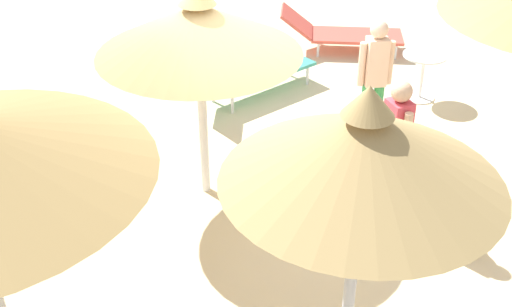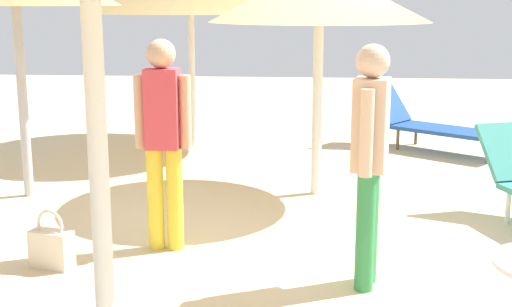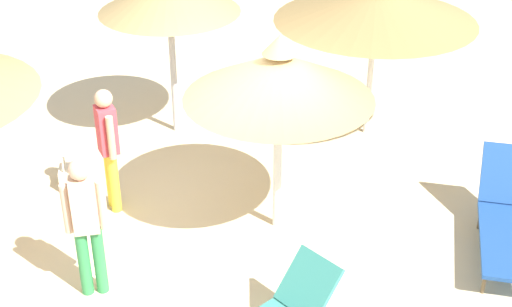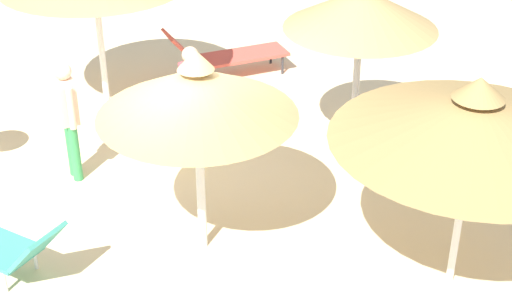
{
  "view_description": "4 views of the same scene",
  "coord_description": "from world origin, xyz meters",
  "px_view_note": "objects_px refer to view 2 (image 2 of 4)",
  "views": [
    {
      "loc": [
        6.03,
        -2.5,
        4.55
      ],
      "look_at": [
        0.03,
        -0.25,
        0.56
      ],
      "focal_mm": 46.49,
      "sensor_mm": 36.0,
      "label": 1
    },
    {
      "loc": [
        -0.21,
        6.21,
        1.95
      ],
      "look_at": [
        0.31,
        -0.07,
        0.57
      ],
      "focal_mm": 48.89,
      "sensor_mm": 36.0,
      "label": 2
    },
    {
      "loc": [
        -7.12,
        2.56,
        5.37
      ],
      "look_at": [
        0.1,
        -0.65,
        0.87
      ],
      "focal_mm": 51.97,
      "sensor_mm": 36.0,
      "label": 3
    },
    {
      "loc": [
        -4.66,
        -6.79,
        5.59
      ],
      "look_at": [
        0.91,
        -0.41,
        0.66
      ],
      "focal_mm": 54.41,
      "sensor_mm": 36.0,
      "label": 4
    }
  ],
  "objects_px": {
    "lounge_chair_center": "(429,121)",
    "handbag": "(51,247)",
    "person_standing_near_left": "(370,152)",
    "person_standing_back": "(163,133)"
  },
  "relations": [
    {
      "from": "person_standing_near_left",
      "to": "handbag",
      "type": "xyz_separation_m",
      "value": [
        2.31,
        -0.15,
        -0.8
      ]
    },
    {
      "from": "lounge_chair_center",
      "to": "person_standing_near_left",
      "type": "relative_size",
      "value": 1.14
    },
    {
      "from": "person_standing_back",
      "to": "handbag",
      "type": "xyz_separation_m",
      "value": [
        0.77,
        0.47,
        -0.79
      ]
    },
    {
      "from": "person_standing_back",
      "to": "handbag",
      "type": "height_order",
      "value": "person_standing_back"
    },
    {
      "from": "person_standing_near_left",
      "to": "handbag",
      "type": "distance_m",
      "value": 2.45
    },
    {
      "from": "handbag",
      "to": "lounge_chair_center",
      "type": "bearing_deg",
      "value": -127.61
    },
    {
      "from": "lounge_chair_center",
      "to": "person_standing_back",
      "type": "distance_m",
      "value": 4.87
    },
    {
      "from": "person_standing_near_left",
      "to": "handbag",
      "type": "bearing_deg",
      "value": -3.66
    },
    {
      "from": "lounge_chair_center",
      "to": "handbag",
      "type": "relative_size",
      "value": 4.27
    },
    {
      "from": "person_standing_back",
      "to": "person_standing_near_left",
      "type": "relative_size",
      "value": 1.0
    }
  ]
}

